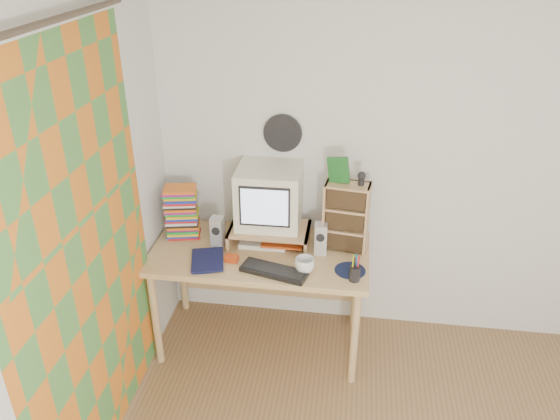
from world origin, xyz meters
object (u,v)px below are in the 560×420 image
(keyboard, at_px, (274,271))
(desk, at_px, (262,263))
(dvd_stack, at_px, (182,216))
(mug, at_px, (305,265))
(cd_rack, at_px, (346,217))
(diary, at_px, (191,259))
(crt_monitor, at_px, (269,198))

(keyboard, bearing_deg, desk, 128.68)
(dvd_stack, xyz_separation_m, mug, (0.85, -0.32, -0.10))
(cd_rack, bearing_deg, dvd_stack, -173.02)
(keyboard, distance_m, mug, 0.19)
(dvd_stack, bearing_deg, desk, -18.01)
(keyboard, bearing_deg, cd_rack, 55.26)
(desk, distance_m, dvd_stack, 0.61)
(keyboard, height_order, diary, diary)
(crt_monitor, bearing_deg, mug, -52.53)
(desk, distance_m, mug, 0.44)
(crt_monitor, distance_m, keyboard, 0.50)
(desk, distance_m, cd_rack, 0.65)
(mug, bearing_deg, dvd_stack, 159.48)
(crt_monitor, relative_size, diary, 1.69)
(desk, bearing_deg, crt_monitor, 66.65)
(diary, bearing_deg, mug, -14.39)
(dvd_stack, relative_size, mug, 2.43)
(crt_monitor, distance_m, dvd_stack, 0.60)
(mug, bearing_deg, keyboard, -168.12)
(desk, distance_m, keyboard, 0.36)
(keyboard, relative_size, diary, 1.69)
(dvd_stack, distance_m, mug, 0.92)
(crt_monitor, bearing_deg, desk, -114.19)
(desk, height_order, keyboard, keyboard)
(crt_monitor, height_order, keyboard, crt_monitor)
(diary, bearing_deg, crt_monitor, 24.35)
(keyboard, distance_m, dvd_stack, 0.77)
(cd_rack, height_order, mug, cd_rack)
(cd_rack, relative_size, mug, 3.80)
(crt_monitor, xyz_separation_m, keyboard, (0.09, -0.38, -0.30))
(crt_monitor, bearing_deg, diary, -142.05)
(keyboard, height_order, dvd_stack, dvd_stack)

